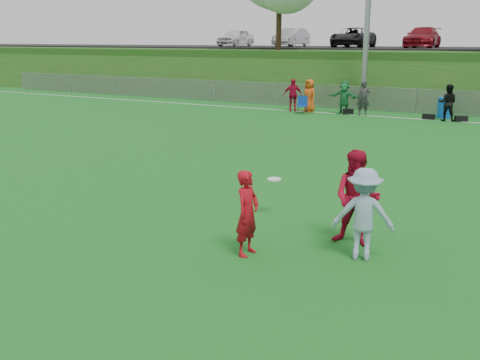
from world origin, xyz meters
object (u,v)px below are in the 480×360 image
Objects in this scene: player_red_left at (247,213)px; recycling_bin at (444,108)px; player_red_center at (357,198)px; player_blue at (363,214)px; frisbee at (274,179)px.

recycling_bin is (0.66, 19.58, -0.27)m from player_red_left.
player_red_center is 1.82× the size of recycling_bin.
recycling_bin is at bearing 91.83° from player_red_center.
player_red_center is 18.25m from recycling_bin.
player_blue is 1.64× the size of recycling_bin.
player_red_center reaches higher than player_blue.
player_red_left is at bearing -77.75° from frisbee.
player_blue is (1.85, 0.77, 0.04)m from player_red_left.
player_blue is at bearing -64.69° from player_red_left.
frisbee is (-2.32, 1.41, 0.01)m from player_blue.
player_red_left is 1.55× the size of recycling_bin.
player_red_center is at bearing -22.14° from frisbee.
player_red_center is 0.65m from player_blue.
player_red_center is at bearing -78.73° from player_blue.
player_red_center reaches higher than player_red_left.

